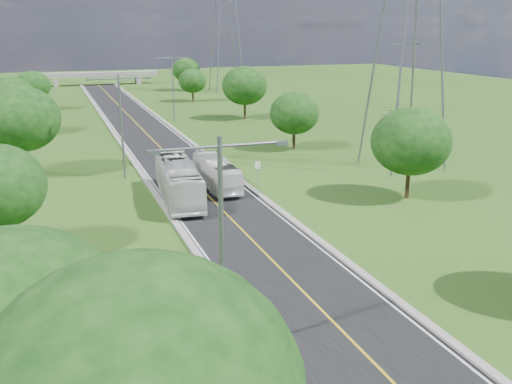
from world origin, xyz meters
TOP-DOWN VIEW (x-y plane):
  - ground at (0.00, 60.00)m, footprint 260.00×260.00m
  - road at (0.00, 66.00)m, footprint 8.00×150.00m
  - curb_left at (-4.25, 66.00)m, footprint 0.50×150.00m
  - curb_right at (4.25, 66.00)m, footprint 0.50×150.00m
  - speed_limit_sign at (5.20, 37.98)m, footprint 0.55×0.09m
  - overpass at (0.00, 140.00)m, footprint 30.00×3.00m
  - streetlight_near_left at (-6.00, 12.00)m, footprint 5.90×0.25m
  - streetlight_mid_left at (-6.00, 45.00)m, footprint 5.90×0.25m
  - streetlight_far_right at (6.00, 78.00)m, footprint 5.90×0.25m
  - power_tower_near at (22.00, 40.00)m, footprint 9.00×6.40m
  - power_tower_far at (26.00, 115.00)m, footprint 9.00×6.40m
  - tree_la at (-14.00, 8.00)m, footprint 7.14×7.14m
  - tree_lc at (-15.00, 50.00)m, footprint 7.56×7.56m
  - tree_ld at (-17.00, 74.00)m, footprint 6.72×6.72m
  - tree_le at (-14.50, 98.00)m, footprint 5.88×5.88m
  - tree_rb at (16.00, 30.00)m, footprint 6.72×6.72m
  - tree_rc at (15.00, 52.00)m, footprint 5.88×5.88m
  - tree_rd at (17.00, 76.00)m, footprint 7.14×7.14m
  - tree_re at (14.50, 100.00)m, footprint 5.46×5.46m
  - tree_rf at (18.00, 120.00)m, footprint 6.30×6.30m
  - bus_outbound at (1.49, 38.81)m, footprint 2.37×9.60m
  - bus_inbound at (-2.62, 36.13)m, footprint 3.87×12.14m

SIDE VIEW (x-z plane):
  - ground at x=0.00m, z-range 0.00..0.00m
  - road at x=0.00m, z-range 0.00..0.06m
  - curb_left at x=-4.25m, z-range 0.00..0.22m
  - curb_right at x=4.25m, z-range 0.00..0.22m
  - bus_outbound at x=1.49m, z-range 0.06..2.73m
  - speed_limit_sign at x=5.20m, z-range 0.40..2.80m
  - bus_inbound at x=-2.62m, z-range 0.06..3.39m
  - overpass at x=0.00m, z-range 0.81..4.01m
  - tree_re at x=14.50m, z-range 0.85..7.20m
  - tree_le at x=-14.50m, z-range 0.91..7.75m
  - tree_rc at x=15.00m, z-range 0.91..7.75m
  - tree_rf at x=18.00m, z-range 0.98..8.31m
  - tree_ld at x=-17.00m, z-range 1.05..8.86m
  - tree_rb at x=16.00m, z-range 1.05..8.86m
  - tree_la at x=-14.00m, z-range 1.11..9.42m
  - tree_rd at x=17.00m, z-range 1.11..9.42m
  - tree_lc at x=-15.00m, z-range 1.18..9.97m
  - streetlight_near_left at x=-6.00m, z-range 0.94..10.94m
  - streetlight_mid_left at x=-6.00m, z-range 0.94..10.94m
  - streetlight_far_right at x=6.00m, z-range 0.94..10.94m
  - power_tower_near at x=22.00m, z-range 0.01..28.01m
  - power_tower_far at x=26.00m, z-range 0.01..28.01m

